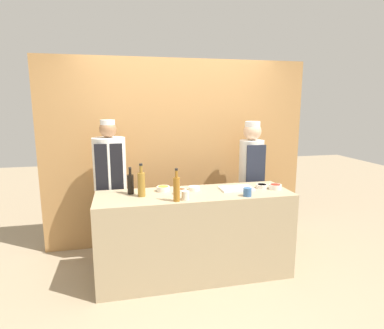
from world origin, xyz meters
name	(u,v)px	position (x,y,z in m)	size (l,w,h in m)	color
ground_plane	(195,274)	(0.00, 0.00, 0.00)	(14.00, 14.00, 0.00)	tan
cabinet_wall	(178,153)	(0.00, 1.00, 1.20)	(3.43, 0.18, 2.40)	#B7844C
counter	(195,234)	(0.00, 0.00, 0.46)	(2.04, 0.64, 0.92)	tan
sauce_bowl_orange	(194,188)	(0.02, 0.11, 0.94)	(0.12, 0.12, 0.04)	white
sauce_bowl_red	(275,187)	(0.90, -0.04, 0.95)	(0.14, 0.14, 0.05)	white
sauce_bowl_white	(262,186)	(0.77, 0.03, 0.95)	(0.12, 0.12, 0.04)	white
sauce_bowl_yellow	(163,188)	(-0.31, 0.14, 0.95)	(0.14, 0.14, 0.05)	white
sauce_bowl_brown	(180,191)	(-0.15, 0.00, 0.95)	(0.12, 0.12, 0.05)	white
cutting_board	(236,188)	(0.48, 0.04, 0.93)	(0.36, 0.22, 0.02)	white
bottle_soy	(131,184)	(-0.65, 0.12, 1.03)	(0.07, 0.07, 0.28)	black
bottle_amber	(177,188)	(-0.23, -0.24, 1.05)	(0.06, 0.06, 0.32)	#9E661E
bottle_vinegar	(141,184)	(-0.55, 0.00, 1.05)	(0.08, 0.08, 0.34)	olive
cup_blue	(247,192)	(0.49, -0.23, 0.96)	(0.08, 0.08, 0.09)	#386093
cup_cream	(185,195)	(-0.14, -0.21, 0.97)	(0.08, 0.08, 0.09)	silver
chef_left	(111,186)	(-0.87, 0.57, 0.90)	(0.37, 0.37, 1.66)	#28282D
chef_right	(251,178)	(0.87, 0.57, 0.91)	(0.31, 0.31, 1.63)	#28282D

